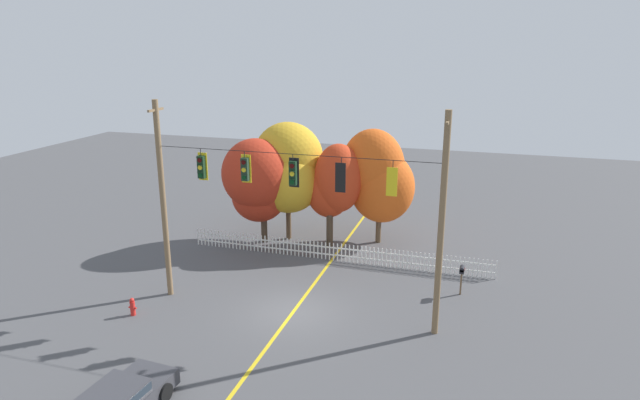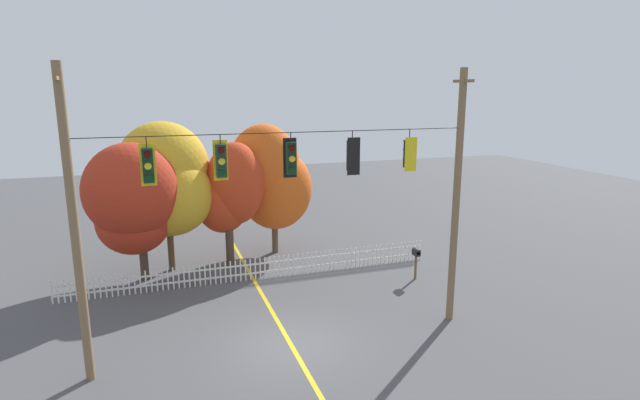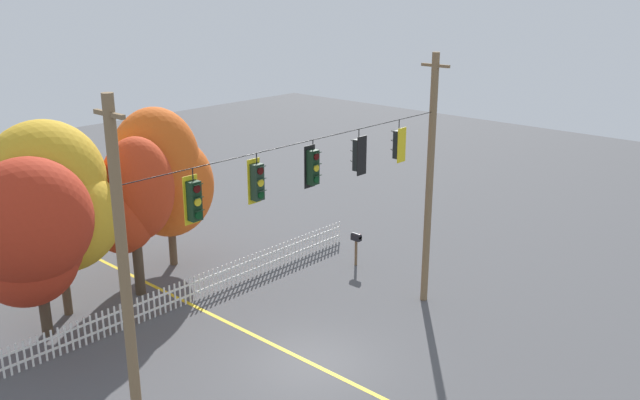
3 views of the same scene
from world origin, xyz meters
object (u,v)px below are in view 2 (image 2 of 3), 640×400
(traffic_signal_northbound_primary, at_px, (352,156))
(autumn_maple_near_fence, at_px, (134,200))
(autumn_maple_mid, at_px, (166,181))
(autumn_maple_far_west, at_px, (270,181))
(traffic_signal_southbound_primary, at_px, (409,154))
(traffic_signal_eastbound_side, at_px, (291,158))
(traffic_signal_northbound_secondary, at_px, (148,165))
(traffic_signal_westbound_side, at_px, (221,161))
(roadside_mailbox, at_px, (416,254))
(autumn_oak_far_east, at_px, (230,191))

(traffic_signal_northbound_primary, relative_size, autumn_maple_near_fence, 0.23)
(autumn_maple_mid, height_order, autumn_maple_far_west, autumn_maple_mid)
(traffic_signal_southbound_primary, bearing_deg, traffic_signal_eastbound_side, 179.73)
(autumn_maple_near_fence, relative_size, autumn_maple_mid, 0.89)
(traffic_signal_northbound_secondary, relative_size, autumn_maple_near_fence, 0.23)
(traffic_signal_westbound_side, height_order, traffic_signal_southbound_primary, same)
(autumn_maple_near_fence, relative_size, roadside_mailbox, 4.36)
(traffic_signal_eastbound_side, xyz_separation_m, traffic_signal_southbound_primary, (4.12, -0.02, -0.03))
(autumn_maple_mid, height_order, autumn_oak_far_east, autumn_maple_mid)
(traffic_signal_northbound_secondary, bearing_deg, autumn_oak_far_east, 67.50)
(autumn_oak_far_east, bearing_deg, traffic_signal_northbound_secondary, -112.50)
(traffic_signal_westbound_side, relative_size, traffic_signal_southbound_primary, 0.99)
(roadside_mailbox, bearing_deg, autumn_oak_far_east, 148.08)
(traffic_signal_eastbound_side, bearing_deg, autumn_oak_far_east, 94.14)
(autumn_oak_far_east, bearing_deg, traffic_signal_northbound_primary, -72.84)
(roadside_mailbox, bearing_deg, traffic_signal_northbound_secondary, -160.38)
(traffic_signal_southbound_primary, xyz_separation_m, autumn_maple_far_west, (-2.49, 9.90, -2.46))
(autumn_maple_mid, xyz_separation_m, autumn_maple_far_west, (5.14, 0.99, -0.42))
(autumn_maple_near_fence, bearing_deg, autumn_oak_far_east, 12.17)
(roadside_mailbox, bearing_deg, traffic_signal_eastbound_side, -150.15)
(traffic_signal_eastbound_side, distance_m, roadside_mailbox, 9.49)
(autumn_maple_far_west, bearing_deg, roadside_mailbox, -48.29)
(traffic_signal_northbound_secondary, relative_size, roadside_mailbox, 0.99)
(traffic_signal_eastbound_side, height_order, traffic_signal_northbound_primary, same)
(traffic_signal_westbound_side, bearing_deg, traffic_signal_eastbound_side, 0.01)
(traffic_signal_eastbound_side, distance_m, autumn_maple_mid, 9.78)
(traffic_signal_northbound_secondary, xyz_separation_m, traffic_signal_northbound_primary, (6.27, -0.02, 0.01))
(autumn_maple_mid, bearing_deg, traffic_signal_eastbound_side, -68.49)
(traffic_signal_westbound_side, height_order, roadside_mailbox, traffic_signal_westbound_side)
(traffic_signal_westbound_side, xyz_separation_m, autumn_maple_far_west, (3.78, 9.88, -2.51))
(traffic_signal_southbound_primary, bearing_deg, autumn_oak_far_east, 118.70)
(autumn_maple_mid, bearing_deg, traffic_signal_northbound_primary, -58.05)
(traffic_signal_northbound_secondary, relative_size, traffic_signal_eastbound_side, 1.00)
(autumn_maple_near_fence, distance_m, autumn_oak_far_east, 4.40)
(traffic_signal_eastbound_side, bearing_deg, autumn_maple_near_fence, 122.51)
(autumn_maple_near_fence, distance_m, roadside_mailbox, 12.68)
(traffic_signal_eastbound_side, bearing_deg, traffic_signal_westbound_side, -179.99)
(traffic_signal_northbound_secondary, relative_size, traffic_signal_northbound_primary, 1.01)
(traffic_signal_westbound_side, bearing_deg, autumn_maple_near_fence, 109.74)
(autumn_oak_far_east, height_order, autumn_maple_far_west, autumn_maple_far_west)
(autumn_maple_near_fence, distance_m, autumn_maple_mid, 1.91)
(traffic_signal_southbound_primary, xyz_separation_m, roadside_mailbox, (2.78, 3.98, -5.14))
(traffic_signal_westbound_side, bearing_deg, traffic_signal_northbound_primary, -0.27)
(traffic_signal_southbound_primary, xyz_separation_m, autumn_maple_mid, (-7.63, 8.91, -2.03))
(traffic_signal_eastbound_side, distance_m, autumn_maple_near_fence, 9.52)
(autumn_maple_near_fence, bearing_deg, roadside_mailbox, -17.65)
(autumn_maple_near_fence, bearing_deg, traffic_signal_southbound_primary, -40.57)
(traffic_signal_westbound_side, distance_m, autumn_maple_mid, 9.24)
(traffic_signal_northbound_secondary, bearing_deg, autumn_maple_near_fence, 95.27)
(traffic_signal_northbound_secondary, relative_size, autumn_maple_mid, 0.20)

